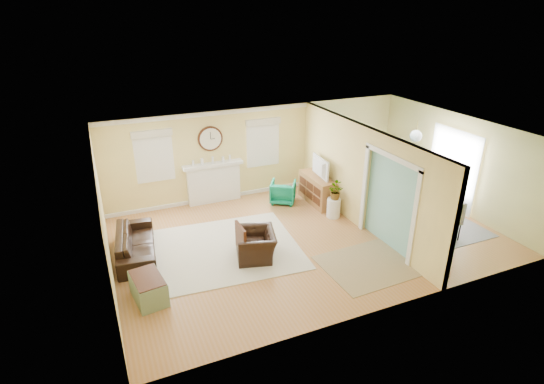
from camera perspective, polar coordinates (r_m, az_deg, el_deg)
The scene contains 29 objects.
floor at distance 10.50m, azimuth 4.69°, elevation -5.92°, with size 9.00×9.00×0.00m, color #AA6E37.
wall_back at distance 12.48m, azimuth -1.53°, elevation 5.57°, with size 9.00×0.02×2.60m, color #D7C378.
wall_front at distance 7.71m, azimuth 15.47°, elevation -7.42°, with size 9.00×0.02×2.60m, color #D7C378.
wall_left at distance 8.91m, azimuth -21.66°, elevation -3.88°, with size 0.02×6.00×2.60m, color #D7C378.
wall_right at distance 12.58m, azimuth 23.41°, elevation 3.73°, with size 0.02×6.00×2.60m, color #D7C378.
ceiling at distance 9.50m, azimuth 5.20°, elevation 7.86°, with size 9.00×6.00×0.02m, color white.
partition at distance 10.87m, azimuth 11.31°, elevation 2.65°, with size 0.17×6.00×2.60m.
fireplace at distance 12.17m, azimuth -7.85°, elevation 1.34°, with size 1.70×0.30×1.17m.
wall_clock at distance 11.84m, azimuth -8.30°, elevation 7.11°, with size 0.70×0.07×0.70m.
window_left at distance 11.60m, azimuth -15.64°, elevation 5.14°, with size 1.05×0.13×1.42m.
window_right at distance 12.35m, azimuth -1.25°, elevation 7.11°, with size 1.05×0.13×1.42m.
french_doors at distance 12.61m, azimuth 23.12°, elevation 2.86°, with size 0.06×1.70×2.20m.
pendant at distance 11.30m, azimuth 18.78°, elevation 7.16°, with size 0.30×0.30×0.55m.
rug_cream at distance 9.99m, azimuth -6.29°, elevation -7.60°, with size 3.32×2.88×0.02m, color beige.
rug_jute at distance 9.61m, azimuth 12.95°, elevation -9.51°, with size 2.00×1.64×0.01m, color tan.
rug_grey at distance 11.90m, azimuth 18.35°, elevation -3.37°, with size 2.60×3.25×0.01m, color slate.
sofa at distance 10.05m, azimuth -17.84°, elevation -6.60°, with size 2.03×0.80×0.59m, color black.
eames_chair at distance 9.50m, azimuth -2.19°, elevation -7.08°, with size 0.96×0.84×0.63m, color black.
green_chair at distance 12.11m, azimuth 1.48°, elevation 0.01°, with size 0.67×0.69×0.63m, color #05754C.
trunk at distance 8.60m, azimuth -16.28°, elevation -12.32°, with size 0.65×0.94×0.50m.
credenza at distance 12.12m, azimuth 6.05°, elevation 0.32°, with size 0.48×1.41×0.80m.
tv at distance 11.86m, azimuth 6.12°, elevation 3.32°, with size 0.97×0.13×0.56m, color black.
garden_stool at distance 11.40m, azimuth 8.27°, elevation -2.13°, with size 0.36×0.36×0.52m, color white.
potted_plant at distance 11.19m, azimuth 8.42°, elevation 0.16°, with size 0.42×0.36×0.47m, color #337F33.
dining_table at distance 11.76m, azimuth 18.55°, elevation -1.95°, with size 1.89×1.06×0.67m, color #4C2514.
dining_chair_n at distance 12.42m, azimuth 15.02°, elevation 1.03°, with size 0.51×0.51×0.96m.
dining_chair_s at distance 10.97m, azimuth 22.90°, elevation -3.05°, with size 0.52×0.52×0.99m.
dining_chair_w at distance 11.39m, azimuth 16.22°, elevation -1.41°, with size 0.41×0.41×0.90m.
dining_chair_e at distance 12.19m, azimuth 21.18°, elevation -0.19°, with size 0.47×0.47×0.98m.
Camera 1 is at (-4.38, -8.03, 5.16)m, focal length 28.00 mm.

